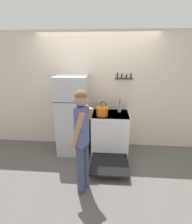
{
  "coord_description": "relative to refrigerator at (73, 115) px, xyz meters",
  "views": [
    {
      "loc": [
        0.27,
        -3.79,
        2.1
      ],
      "look_at": [
        0.01,
        -0.47,
        0.97
      ],
      "focal_mm": 28.0,
      "sensor_mm": 36.0,
      "label": 1
    }
  ],
  "objects": [
    {
      "name": "stove_range",
      "position": [
        0.79,
        -0.02,
        -0.4
      ],
      "size": [
        0.77,
        1.35,
        0.89
      ],
      "color": "white",
      "rests_on": "ground_plane"
    },
    {
      "name": "wall_back",
      "position": [
        0.49,
        0.36,
        0.44
      ],
      "size": [
        10.0,
        0.06,
        2.55
      ],
      "color": "beige",
      "rests_on": "ground_plane"
    },
    {
      "name": "utensil_jar",
      "position": [
        0.98,
        0.15,
        0.13
      ],
      "size": [
        0.07,
        0.07,
        0.29
      ],
      "color": "#B7BABF",
      "rests_on": "stove_range"
    },
    {
      "name": "dutch_oven_pot",
      "position": [
        0.62,
        -0.11,
        0.14
      ],
      "size": [
        0.29,
        0.25,
        0.2
      ],
      "color": "orange",
      "rests_on": "stove_range"
    },
    {
      "name": "ground_plane",
      "position": [
        0.49,
        0.33,
        -0.84
      ],
      "size": [
        14.0,
        14.0,
        0.0
      ],
      "primitive_type": "plane",
      "color": "#5B5654"
    },
    {
      "name": "wall_knife_strip",
      "position": [
        1.06,
        0.32,
        0.75
      ],
      "size": [
        0.38,
        0.03,
        0.31
      ],
      "color": "brown"
    },
    {
      "name": "person",
      "position": [
        0.37,
        -1.19,
        0.09
      ],
      "size": [
        0.33,
        0.39,
        1.63
      ],
      "rotation": [
        0.0,
        0.0,
        1.24
      ],
      "color": "#38425B",
      "rests_on": "ground_plane"
    },
    {
      "name": "tea_kettle",
      "position": [
        0.63,
        0.14,
        0.12
      ],
      "size": [
        0.21,
        0.17,
        0.23
      ],
      "color": "silver",
      "rests_on": "stove_range"
    },
    {
      "name": "refrigerator",
      "position": [
        0.0,
        0.0,
        0.0
      ],
      "size": [
        0.64,
        0.69,
        1.67
      ],
      "color": "#B7BABF",
      "rests_on": "ground_plane"
    }
  ]
}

